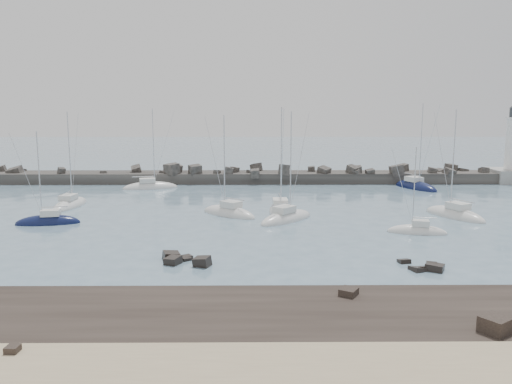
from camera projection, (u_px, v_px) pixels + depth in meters
ground at (240, 234)px, 50.50m from camera, size 400.00×400.00×0.00m
rock_shelf at (226, 327)px, 28.77m from camera, size 140.00×12.00×1.99m
rock_cluster_near at (183, 261)px, 41.09m from camera, size 4.53×3.47×1.40m
rock_cluster_far at (424, 269)px, 39.36m from camera, size 3.23×3.43×1.15m
breakwater at (205, 180)px, 87.88m from camera, size 115.00×7.63×5.08m
lighthouse at (511, 165)px, 87.90m from camera, size 7.00×7.00×14.60m
sailboat_2 at (48, 223)px, 55.25m from camera, size 7.17×3.26×11.16m
sailboat_3 at (70, 205)px, 65.37m from camera, size 3.34×8.59×13.32m
sailboat_4 at (150, 188)px, 80.81m from camera, size 9.15×4.93×13.84m
sailboat_5 at (229, 214)px, 59.99m from camera, size 7.76×7.19×12.98m
sailboat_6 at (280, 212)px, 61.02m from camera, size 2.84×8.82×13.93m
sailboat_7 at (286, 219)px, 57.00m from camera, size 7.64×7.92×13.40m
sailboat_8 at (415, 187)px, 80.97m from camera, size 6.23×9.69×14.78m
sailboat_9 at (417, 232)px, 51.01m from camera, size 6.22×3.19×9.62m
sailboat_10 at (455, 216)px, 58.89m from camera, size 6.13×8.83×13.64m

